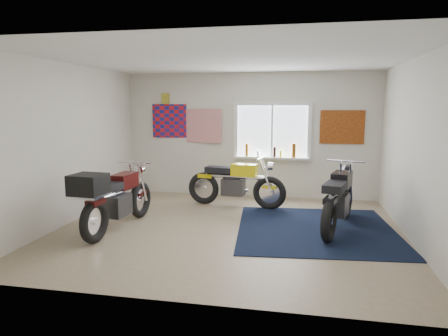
% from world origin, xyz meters
% --- Properties ---
extents(ground, '(5.50, 5.50, 0.00)m').
position_xyz_m(ground, '(0.00, 0.00, 0.00)').
color(ground, '#9E896B').
rests_on(ground, ground).
extents(room_shell, '(5.50, 5.50, 5.50)m').
position_xyz_m(room_shell, '(0.00, 0.00, 1.64)').
color(room_shell, white).
rests_on(room_shell, ground).
extents(navy_rug, '(2.73, 2.82, 0.01)m').
position_xyz_m(navy_rug, '(1.40, 0.26, 0.01)').
color(navy_rug, black).
rests_on(navy_rug, ground).
extents(window_assembly, '(1.66, 0.17, 1.26)m').
position_xyz_m(window_assembly, '(0.50, 2.47, 1.37)').
color(window_assembly, white).
rests_on(window_assembly, room_shell).
extents(oil_bottles, '(1.09, 0.09, 0.30)m').
position_xyz_m(oil_bottles, '(0.58, 2.40, 1.03)').
color(oil_bottles, '#985E16').
rests_on(oil_bottles, window_assembly).
extents(flag_display, '(1.60, 0.10, 1.17)m').
position_xyz_m(flag_display, '(-1.90, 2.48, 2.15)').
color(flag_display, red).
rests_on(flag_display, room_shell).
extents(triumph_poster, '(0.90, 0.03, 0.70)m').
position_xyz_m(triumph_poster, '(1.95, 2.48, 1.55)').
color(triumph_poster, '#A54C14').
rests_on(triumph_poster, room_shell).
extents(yellow_triumph, '(2.03, 0.61, 1.02)m').
position_xyz_m(yellow_triumph, '(-0.14, 1.50, 0.45)').
color(yellow_triumph, black).
rests_on(yellow_triumph, ground).
extents(black_chrome_bike, '(0.80, 2.05, 1.08)m').
position_xyz_m(black_chrome_bike, '(1.75, 0.38, 0.47)').
color(black_chrome_bike, black).
rests_on(black_chrome_bike, navy_rug).
extents(maroon_tourer, '(0.67, 2.07, 1.05)m').
position_xyz_m(maroon_tourer, '(-1.77, -0.47, 0.55)').
color(maroon_tourer, black).
rests_on(maroon_tourer, ground).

